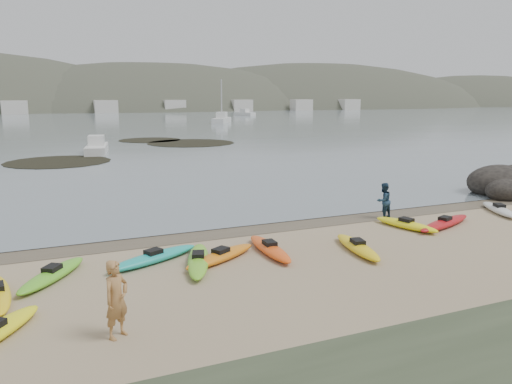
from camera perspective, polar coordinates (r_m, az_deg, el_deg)
name	(u,v)px	position (r m, az deg, el deg)	size (l,w,h in m)	color
ground	(256,226)	(21.91, 0.00, -3.85)	(600.00, 600.00, 0.00)	tan
wet_sand	(259,227)	(21.64, 0.31, -4.03)	(60.00, 60.00, 0.00)	brown
water	(55,105)	(319.63, -21.95, 9.24)	(1200.00, 1200.00, 0.00)	slate
kayaks	(250,253)	(17.63, -0.74, -7.00)	(24.37, 7.85, 0.34)	#64C928
person_west	(116,299)	(12.33, -15.66, -11.72)	(0.69, 0.45, 1.89)	#AD7A45
person_east	(384,201)	(23.77, 14.37, -0.96)	(0.81, 0.63, 1.66)	navy
rock_cluster	(510,188)	(32.64, 27.02, 0.37)	(5.54, 4.12, 2.01)	black
kelp_mats	(147,147)	(56.16, -12.37, 5.06)	(24.50, 25.89, 0.04)	black
moored_boats	(72,122)	(100.04, -20.25, 7.47)	(82.63, 87.07, 1.36)	silver
far_hills	(163,146)	(219.76, -10.54, 5.22)	(550.00, 135.00, 80.00)	#384235
far_town	(90,107)	(165.13, -18.41, 9.22)	(199.00, 5.00, 4.00)	beige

